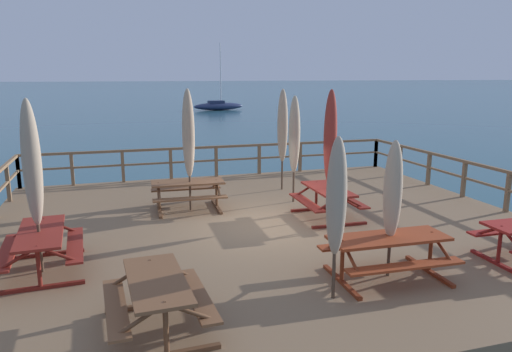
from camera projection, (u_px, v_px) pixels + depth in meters
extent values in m
plane|color=#2D5B6B|center=(266.00, 248.00, 11.59)|extent=(600.00, 600.00, 0.00)
cube|color=#846647|center=(266.00, 236.00, 11.52)|extent=(12.92, 11.72, 0.62)
cube|color=brown|center=(216.00, 147.00, 16.59)|extent=(12.62, 0.09, 0.08)
cube|color=brown|center=(216.00, 160.00, 16.68)|extent=(12.62, 0.07, 0.06)
cube|color=brown|center=(18.00, 172.00, 14.91)|extent=(0.10, 0.10, 1.05)
cube|color=brown|center=(72.00, 169.00, 15.36)|extent=(0.10, 0.10, 1.05)
cube|color=brown|center=(123.00, 167.00, 15.80)|extent=(0.10, 0.10, 1.05)
cube|color=brown|center=(171.00, 164.00, 16.25)|extent=(0.10, 0.10, 1.05)
cube|color=brown|center=(216.00, 162.00, 16.70)|extent=(0.10, 0.10, 1.05)
cube|color=brown|center=(259.00, 159.00, 17.14)|extent=(0.10, 0.10, 1.05)
cube|color=brown|center=(300.00, 157.00, 17.59)|extent=(0.10, 0.10, 1.05)
cube|color=brown|center=(339.00, 155.00, 18.03)|extent=(0.10, 0.10, 1.05)
cube|color=brown|center=(376.00, 153.00, 18.48)|extent=(0.10, 0.10, 1.05)
cube|color=brown|center=(8.00, 183.00, 13.39)|extent=(0.10, 0.10, 1.05)
cube|color=brown|center=(18.00, 172.00, 14.91)|extent=(0.10, 0.10, 1.05)
cube|color=brown|center=(486.00, 167.00, 13.02)|extent=(0.09, 11.42, 0.08)
cube|color=brown|center=(485.00, 184.00, 13.12)|extent=(0.07, 11.42, 0.06)
cube|color=brown|center=(508.00, 192.00, 12.37)|extent=(0.10, 0.10, 1.05)
cube|color=brown|center=(464.00, 179.00, 13.90)|extent=(0.10, 0.10, 1.05)
cube|color=brown|center=(429.00, 169.00, 15.42)|extent=(0.10, 0.10, 1.05)
cube|color=brown|center=(400.00, 160.00, 16.95)|extent=(0.10, 0.10, 1.05)
cube|color=brown|center=(376.00, 153.00, 18.48)|extent=(0.10, 0.10, 1.05)
cube|color=maroon|center=(40.00, 232.00, 8.56)|extent=(0.87, 2.01, 0.05)
cube|color=maroon|center=(75.00, 245.00, 8.81)|extent=(0.39, 1.98, 0.04)
cube|color=maroon|center=(8.00, 252.00, 8.44)|extent=(0.39, 1.98, 0.04)
cube|color=maroon|center=(41.00, 288.00, 7.97)|extent=(1.40, 0.16, 0.06)
cylinder|color=maroon|center=(39.00, 269.00, 7.90)|extent=(0.07, 0.07, 0.74)
cylinder|color=maroon|center=(56.00, 254.00, 7.95)|extent=(0.63, 0.09, 0.37)
cylinder|color=maroon|center=(19.00, 258.00, 7.76)|extent=(0.63, 0.09, 0.37)
cube|color=maroon|center=(47.00, 254.00, 9.45)|extent=(1.40, 0.16, 0.06)
cylinder|color=maroon|center=(45.00, 238.00, 9.38)|extent=(0.07, 0.07, 0.74)
cylinder|color=maroon|center=(60.00, 226.00, 9.43)|extent=(0.63, 0.09, 0.37)
cylinder|color=maroon|center=(29.00, 229.00, 9.24)|extent=(0.63, 0.09, 0.37)
cube|color=maroon|center=(328.00, 189.00, 11.80)|extent=(0.80, 1.83, 0.05)
cube|color=maroon|center=(348.00, 199.00, 12.01)|extent=(0.32, 1.82, 0.04)
cube|color=maroon|center=(307.00, 202.00, 11.72)|extent=(0.32, 1.82, 0.04)
cube|color=maroon|center=(340.00, 225.00, 11.27)|extent=(1.40, 0.11, 0.06)
cylinder|color=maroon|center=(340.00, 211.00, 11.20)|extent=(0.07, 0.07, 0.74)
cylinder|color=maroon|center=(351.00, 201.00, 11.22)|extent=(0.63, 0.07, 0.37)
cylinder|color=maroon|center=(329.00, 203.00, 11.08)|extent=(0.63, 0.07, 0.37)
cube|color=maroon|center=(316.00, 209.00, 12.64)|extent=(1.40, 0.11, 0.06)
cylinder|color=maroon|center=(316.00, 196.00, 12.57)|extent=(0.07, 0.07, 0.74)
cylinder|color=maroon|center=(326.00, 188.00, 12.59)|extent=(0.63, 0.07, 0.37)
cylinder|color=maroon|center=(307.00, 189.00, 12.45)|extent=(0.63, 0.07, 0.37)
cube|color=brown|center=(188.00, 182.00, 12.54)|extent=(1.91, 0.85, 0.05)
cube|color=brown|center=(190.00, 199.00, 12.07)|extent=(1.89, 0.37, 0.04)
cube|color=brown|center=(186.00, 189.00, 13.14)|extent=(1.89, 0.37, 0.04)
cube|color=brown|center=(159.00, 210.00, 12.51)|extent=(0.15, 1.40, 0.06)
cylinder|color=brown|center=(159.00, 198.00, 12.44)|extent=(0.07, 0.07, 0.74)
cylinder|color=brown|center=(159.00, 192.00, 12.13)|extent=(0.09, 0.63, 0.37)
cylinder|color=brown|center=(158.00, 187.00, 12.66)|extent=(0.09, 0.63, 0.37)
cube|color=brown|center=(217.00, 206.00, 12.87)|extent=(0.15, 1.40, 0.06)
cylinder|color=brown|center=(217.00, 194.00, 12.80)|extent=(0.07, 0.07, 0.74)
cylinder|color=brown|center=(218.00, 189.00, 12.49)|extent=(0.09, 0.63, 0.37)
cylinder|color=brown|center=(215.00, 184.00, 13.02)|extent=(0.09, 0.63, 0.37)
cube|color=#993819|center=(389.00, 238.00, 8.28)|extent=(2.11, 0.82, 0.05)
cube|color=#993819|center=(405.00, 266.00, 7.82)|extent=(2.10, 0.34, 0.04)
cube|color=#993819|center=(372.00, 243.00, 8.87)|extent=(2.10, 0.34, 0.04)
cube|color=maroon|center=(341.00, 281.00, 8.21)|extent=(0.12, 1.40, 0.06)
cylinder|color=maroon|center=(342.00, 263.00, 8.14)|extent=(0.07, 0.07, 0.74)
cylinder|color=maroon|center=(350.00, 257.00, 7.83)|extent=(0.07, 0.63, 0.37)
cylinder|color=maroon|center=(336.00, 245.00, 8.36)|extent=(0.07, 0.63, 0.37)
cube|color=maroon|center=(429.00, 271.00, 8.65)|extent=(0.12, 1.40, 0.06)
cylinder|color=maroon|center=(430.00, 253.00, 8.58)|extent=(0.07, 0.07, 0.74)
cylinder|color=maroon|center=(441.00, 247.00, 8.27)|extent=(0.07, 0.63, 0.37)
cylinder|color=maroon|center=(422.00, 236.00, 8.80)|extent=(0.07, 0.63, 0.37)
cube|color=maroon|center=(512.00, 230.00, 9.63)|extent=(1.97, 0.33, 0.04)
cube|color=maroon|center=(497.00, 264.00, 8.99)|extent=(0.12, 1.40, 0.06)
cylinder|color=maroon|center=(499.00, 246.00, 8.91)|extent=(0.07, 0.07, 0.74)
cylinder|color=maroon|center=(512.00, 240.00, 8.60)|extent=(0.07, 0.63, 0.37)
cylinder|color=maroon|center=(490.00, 231.00, 9.13)|extent=(0.07, 0.63, 0.37)
cube|color=brown|center=(157.00, 281.00, 6.56)|extent=(0.84, 1.83, 0.05)
cube|color=brown|center=(197.00, 295.00, 6.81)|extent=(0.36, 1.81, 0.04)
cube|color=brown|center=(116.00, 307.00, 6.44)|extent=(0.36, 1.81, 0.04)
cylinder|color=brown|center=(166.00, 331.00, 5.98)|extent=(0.07, 0.07, 0.74)
cylinder|color=brown|center=(188.00, 311.00, 6.02)|extent=(0.63, 0.09, 0.37)
cylinder|color=brown|center=(142.00, 319.00, 5.84)|extent=(0.63, 0.09, 0.37)
cube|color=brown|center=(152.00, 305.00, 7.37)|extent=(1.40, 0.14, 0.06)
cylinder|color=brown|center=(151.00, 284.00, 7.30)|extent=(0.07, 0.07, 0.74)
cylinder|color=brown|center=(169.00, 268.00, 7.35)|extent=(0.63, 0.09, 0.37)
cylinder|color=brown|center=(132.00, 273.00, 7.17)|extent=(0.63, 0.09, 0.37)
cylinder|color=#4C3828|center=(35.00, 193.00, 8.38)|extent=(0.06, 0.06, 2.96)
ellipsoid|color=tan|center=(32.00, 163.00, 8.27)|extent=(0.32, 0.32, 2.25)
cylinder|color=#685B4C|center=(33.00, 173.00, 8.30)|extent=(0.21, 0.21, 0.05)
cone|color=#4C3828|center=(26.00, 104.00, 8.06)|extent=(0.10, 0.10, 0.14)
cylinder|color=#4C3828|center=(330.00, 158.00, 11.67)|extent=(0.06, 0.06, 3.01)
ellipsoid|color=#A33328|center=(330.00, 137.00, 11.56)|extent=(0.32, 0.32, 2.29)
cylinder|color=maroon|center=(330.00, 144.00, 11.59)|extent=(0.21, 0.21, 0.05)
cone|color=#4C3828|center=(332.00, 93.00, 11.34)|extent=(0.10, 0.10, 0.14)
cylinder|color=#4C3828|center=(189.00, 154.00, 12.34)|extent=(0.06, 0.06, 3.01)
ellipsoid|color=tan|center=(188.00, 133.00, 12.23)|extent=(0.32, 0.32, 2.28)
cylinder|color=#71614F|center=(189.00, 140.00, 12.27)|extent=(0.21, 0.21, 0.05)
cone|color=#4C3828|center=(187.00, 92.00, 12.01)|extent=(0.10, 0.10, 0.14)
cylinder|color=#4C3828|center=(391.00, 213.00, 8.29)|extent=(0.06, 0.06, 2.31)
ellipsoid|color=tan|center=(393.00, 191.00, 8.20)|extent=(0.32, 0.32, 1.75)
cylinder|color=#71614F|center=(392.00, 198.00, 8.23)|extent=(0.21, 0.21, 0.05)
cone|color=#4C3828|center=(396.00, 144.00, 8.03)|extent=(0.10, 0.10, 0.14)
cylinder|color=#4C3828|center=(294.00, 153.00, 13.19)|extent=(0.06, 0.06, 2.81)
ellipsoid|color=#CCB793|center=(294.00, 135.00, 13.09)|extent=(0.32, 0.32, 2.13)
cylinder|color=#7A6E58|center=(294.00, 140.00, 13.12)|extent=(0.21, 0.21, 0.05)
cone|color=#4C3828|center=(295.00, 99.00, 12.89)|extent=(0.10, 0.10, 0.14)
cylinder|color=#4C3828|center=(282.00, 143.00, 14.62)|extent=(0.06, 0.06, 2.93)
ellipsoid|color=tan|center=(283.00, 126.00, 14.51)|extent=(0.32, 0.32, 2.23)
cylinder|color=#71614F|center=(283.00, 131.00, 14.54)|extent=(0.21, 0.21, 0.05)
cone|color=#4C3828|center=(283.00, 92.00, 14.30)|extent=(0.10, 0.10, 0.14)
cylinder|color=#4C3828|center=(336.00, 224.00, 7.41)|extent=(0.06, 0.06, 2.48)
ellipsoid|color=tan|center=(337.00, 197.00, 7.32)|extent=(0.32, 0.32, 1.88)
cylinder|color=#685B4C|center=(336.00, 206.00, 7.35)|extent=(0.21, 0.21, 0.05)
cone|color=#4C3828|center=(339.00, 141.00, 7.14)|extent=(0.10, 0.10, 0.14)
ellipsoid|color=navy|center=(219.00, 106.00, 56.44)|extent=(6.12, 2.16, 0.90)
cube|color=#202949|center=(216.00, 102.00, 56.23)|extent=(1.88, 1.24, 0.36)
cylinder|color=silver|center=(221.00, 74.00, 55.77)|extent=(0.10, 0.10, 7.00)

